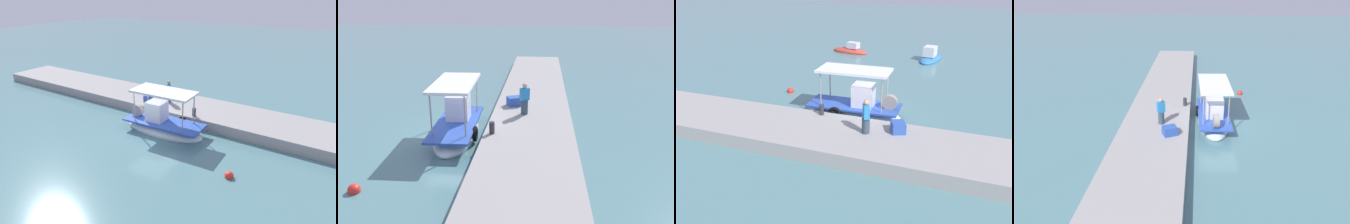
{
  "view_description": "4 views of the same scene",
  "coord_description": "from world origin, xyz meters",
  "views": [
    {
      "loc": [
        -9.72,
        13.39,
        8.27
      ],
      "look_at": [
        -0.15,
        -1.63,
        0.8
      ],
      "focal_mm": 31.35,
      "sensor_mm": 36.0,
      "label": 1
    },
    {
      "loc": [
        -15.64,
        -4.34,
        6.53
      ],
      "look_at": [
        -0.41,
        -2.74,
        1.23
      ],
      "focal_mm": 36.69,
      "sensor_mm": 36.0,
      "label": 2
    },
    {
      "loc": [
        5.28,
        -17.74,
        7.83
      ],
      "look_at": [
        -0.75,
        -1.67,
        0.73
      ],
      "focal_mm": 38.3,
      "sensor_mm": 36.0,
      "label": 3
    },
    {
      "loc": [
        16.87,
        -1.47,
        8.67
      ],
      "look_at": [
        -0.33,
        -2.38,
        0.83
      ],
      "focal_mm": 31.93,
      "sensor_mm": 36.0,
      "label": 4
    }
  ],
  "objects": [
    {
      "name": "ground_plane",
      "position": [
        0.0,
        0.0,
        0.0
      ],
      "size": [
        120.0,
        120.0,
        0.0
      ],
      "primitive_type": "plane",
      "color": "slate"
    },
    {
      "name": "dock_quay",
      "position": [
        0.0,
        -3.9,
        0.34
      ],
      "size": [
        36.0,
        4.01,
        0.67
      ],
      "primitive_type": "cube",
      "color": "#999594",
      "rests_on": "ground_plane"
    },
    {
      "name": "main_fishing_boat",
      "position": [
        -0.55,
        -0.39,
        0.48
      ],
      "size": [
        5.28,
        2.2,
        3.05
      ],
      "color": "silver",
      "rests_on": "ground_plane"
    },
    {
      "name": "fisherman_near_bollard",
      "position": [
        1.01,
        -3.54,
        1.41
      ],
      "size": [
        0.49,
        0.52,
        1.62
      ],
      "color": "#334557",
      "rests_on": "dock_quay"
    },
    {
      "name": "mooring_bollard",
      "position": [
        -1.75,
        -2.26,
        0.94
      ],
      "size": [
        0.24,
        0.24,
        0.54
      ],
      "primitive_type": "cylinder",
      "color": "#2D2D33",
      "rests_on": "dock_quay"
    },
    {
      "name": "cargo_crate",
      "position": [
        2.37,
        -2.91,
        0.92
      ],
      "size": [
        0.85,
        0.93,
        0.49
      ],
      "primitive_type": "cube",
      "rotation": [
        0.0,
        0.0,
        1.98
      ],
      "color": "#2C51AB",
      "rests_on": "dock_quay"
    },
    {
      "name": "marker_buoy",
      "position": [
        -5.89,
        1.99,
        0.09
      ],
      "size": [
        0.44,
        0.44,
        0.44
      ],
      "color": "red",
      "rests_on": "ground_plane"
    }
  ]
}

